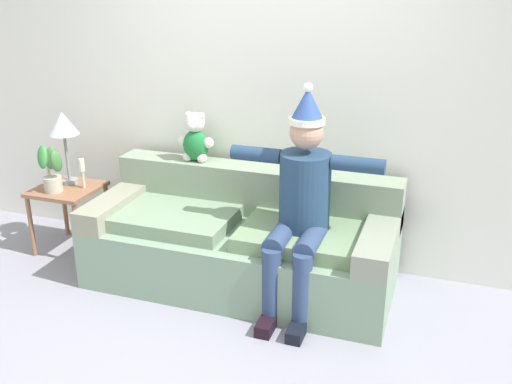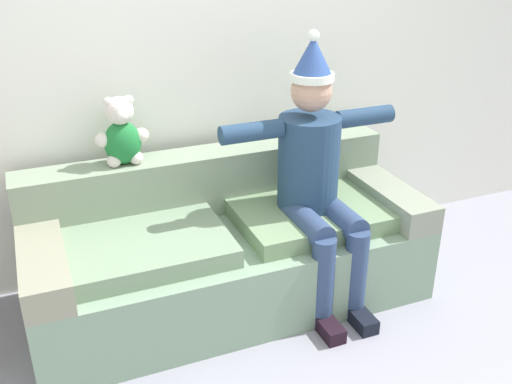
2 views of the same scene
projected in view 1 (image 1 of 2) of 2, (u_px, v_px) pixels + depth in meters
name	position (u px, v px, depth m)	size (l,w,h in m)	color
ground_plane	(184.00, 360.00, 3.45)	(10.00, 10.00, 0.00)	#908E9E
back_wall	(267.00, 86.00, 4.33)	(7.00, 0.10, 2.70)	white
couch	(243.00, 241.00, 4.22)	(2.18, 0.91, 0.80)	gray
person_seated	(301.00, 200.00, 3.78)	(1.02, 0.77, 1.51)	navy
teddy_bear	(195.00, 139.00, 4.39)	(0.29, 0.17, 0.38)	#1F7836
side_table	(68.00, 197.00, 4.68)	(0.49, 0.49, 0.54)	#926145
table_lamp	(63.00, 127.00, 4.58)	(0.24, 0.24, 0.59)	gray
potted_plant	(51.00, 170.00, 4.49)	(0.20, 0.25, 0.40)	#BAB29F
candle_tall	(48.00, 166.00, 4.61)	(0.04, 0.04, 0.27)	beige
candle_short	(82.00, 169.00, 4.58)	(0.04, 0.04, 0.24)	beige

